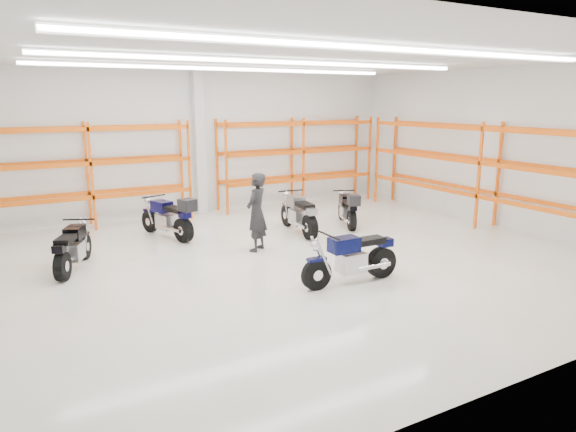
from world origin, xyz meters
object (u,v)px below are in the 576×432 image
motorcycle_main (355,259)px  structural_column (199,143)px  motorcycle_back_a (72,249)px  motorcycle_back_b (170,218)px  motorcycle_back_d (348,209)px  standing_man (257,212)px  motorcycle_back_c (299,215)px

motorcycle_main → structural_column: structural_column is taller
motorcycle_back_a → motorcycle_back_b: size_ratio=0.87×
structural_column → motorcycle_main: bearing=-86.9°
motorcycle_main → structural_column: size_ratio=0.49×
motorcycle_main → motorcycle_back_a: motorcycle_main is taller
motorcycle_back_d → structural_column: bearing=128.8°
motorcycle_back_b → structural_column: (1.81, 2.64, 1.69)m
structural_column → standing_man: bearing=-93.6°
motorcycle_back_c → motorcycle_back_d: (1.64, 0.01, -0.02)m
motorcycle_main → motorcycle_back_d: (2.65, 3.93, -0.00)m
structural_column → motorcycle_back_b: bearing=-124.5°
motorcycle_back_b → standing_man: 2.63m
motorcycle_back_b → standing_man: size_ratio=1.16×
motorcycle_back_c → motorcycle_back_d: 1.64m
standing_man → motorcycle_back_d: bearing=155.9°
motorcycle_main → motorcycle_back_d: motorcycle_main is taller
motorcycle_main → structural_column: (-0.42, 7.75, 1.75)m
motorcycle_main → motorcycle_back_b: bearing=113.6°
motorcycle_back_c → structural_column: size_ratio=0.50×
motorcycle_back_a → motorcycle_back_c: bearing=3.6°
motorcycle_back_a → motorcycle_back_c: motorcycle_back_c is taller
motorcycle_back_b → motorcycle_back_d: 5.03m
motorcycle_back_c → motorcycle_back_d: motorcycle_back_c is taller
motorcycle_main → standing_man: bearing=103.5°
motorcycle_back_a → motorcycle_back_d: (7.48, 0.38, 0.03)m
motorcycle_main → standing_man: standing_man is taller
motorcycle_back_b → motorcycle_back_d: size_ratio=1.14×
standing_man → structural_column: (0.30, 4.75, 1.30)m
motorcycle_main → motorcycle_back_a: bearing=143.7°
motorcycle_back_c → structural_column: (-1.43, 3.83, 1.73)m
motorcycle_back_b → motorcycle_back_c: size_ratio=0.98×
motorcycle_back_d → motorcycle_main: bearing=-124.0°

